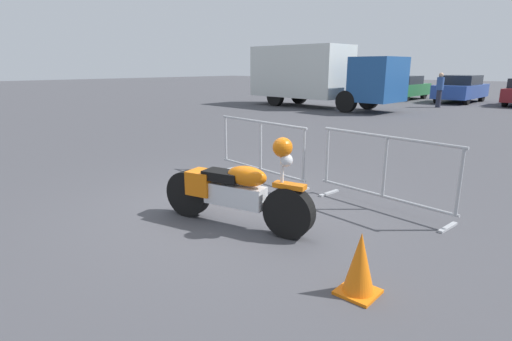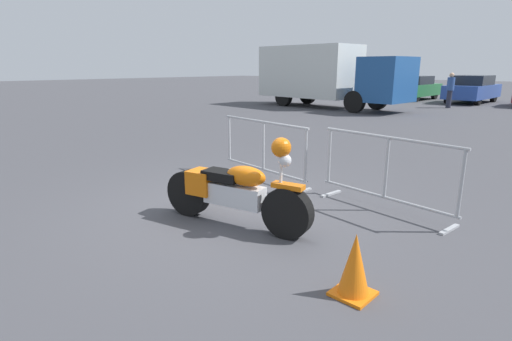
% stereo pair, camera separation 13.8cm
% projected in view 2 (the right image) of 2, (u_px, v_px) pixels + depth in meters
% --- Properties ---
extents(ground_plane, '(120.00, 120.00, 0.00)m').
position_uv_depth(ground_plane, '(234.00, 211.00, 5.66)').
color(ground_plane, '#424247').
extents(motorcycle, '(2.11, 0.64, 1.20)m').
position_uv_depth(motorcycle, '(234.00, 191.00, 5.05)').
color(motorcycle, black).
rests_on(motorcycle, ground).
extents(crowd_barrier_near, '(2.12, 0.66, 1.07)m').
position_uv_depth(crowd_barrier_near, '(263.00, 150.00, 7.06)').
color(crowd_barrier_near, '#9EA0A5').
rests_on(crowd_barrier_near, ground).
extents(crowd_barrier_far, '(2.12, 0.66, 1.07)m').
position_uv_depth(crowd_barrier_far, '(386.00, 173.00, 5.53)').
color(crowd_barrier_far, '#9EA0A5').
rests_on(crowd_barrier_far, ground).
extents(box_truck, '(7.81, 2.67, 2.98)m').
position_uv_depth(box_truck, '(324.00, 74.00, 19.57)').
color(box_truck, silver).
rests_on(box_truck, ground).
extents(parked_car_silver, '(1.89, 4.45, 1.50)m').
position_uv_depth(parked_car_silver, '(369.00, 85.00, 26.56)').
color(parked_car_silver, '#B7BABF').
rests_on(parked_car_silver, ground).
extents(parked_car_green, '(1.80, 4.24, 1.43)m').
position_uv_depth(parked_car_green, '(414.00, 88.00, 24.25)').
color(parked_car_green, '#236B38').
rests_on(parked_car_green, ground).
extents(parked_car_blue, '(1.90, 4.47, 1.51)m').
position_uv_depth(parked_car_blue, '(472.00, 89.00, 22.22)').
color(parked_car_blue, '#284799').
rests_on(parked_car_blue, ground).
extents(pedestrian, '(0.35, 0.35, 1.69)m').
position_uv_depth(pedestrian, '(450.00, 89.00, 19.43)').
color(pedestrian, '#262838').
rests_on(pedestrian, ground).
extents(traffic_cone, '(0.34, 0.34, 0.59)m').
position_uv_depth(traffic_cone, '(355.00, 266.00, 3.50)').
color(traffic_cone, orange).
rests_on(traffic_cone, ground).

